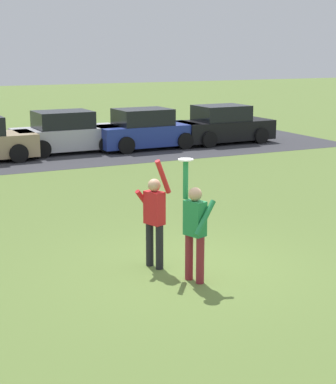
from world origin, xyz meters
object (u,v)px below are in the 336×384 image
Objects in this scene: parked_car_blue at (145,130)px; person_defender at (154,215)px; parked_car_silver at (66,133)px; person_catcher at (195,226)px; parked_car_black at (223,126)px; frisbee_disc at (186,160)px.

person_defender is at bearing -114.42° from parked_car_blue.
person_defender reaches higher than parked_car_silver.
parked_car_silver is at bearing 170.08° from parked_car_blue.
person_catcher reaches higher than parked_car_black.
person_defender is (-0.32, 0.95, -0.00)m from person_catcher.
person_catcher is at bearing -111.86° from parked_car_blue.
person_catcher reaches higher than person_defender.
parked_car_blue and parked_car_black have the same top height.
frisbee_disc is 14.76m from parked_car_blue.
person_catcher is at bearing -123.66° from parked_car_black.
person_defender is 0.49× the size of parked_car_blue.
parked_car_silver is (2.19, 14.18, -1.37)m from frisbee_disc.
frisbee_disc is at bearing 0.00° from person_defender.
person_catcher is 16.49m from parked_car_black.
parked_car_blue is (3.12, -0.48, 0.00)m from parked_car_silver.
parked_car_black is at bearing -50.97° from person_catcher.
person_defender is at bearing 108.54° from frisbee_disc.
frisbee_disc reaches higher than parked_car_silver.
parked_car_black is at bearing -1.29° from parked_car_blue.
frisbee_disc is at bearing 0.00° from person_catcher.
parked_car_blue is (5.56, 12.97, -0.25)m from person_defender.
parked_car_black is (3.60, -0.00, 0.00)m from parked_car_blue.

